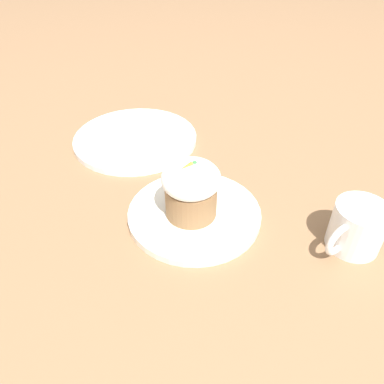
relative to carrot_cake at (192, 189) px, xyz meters
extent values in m
plane|color=#846042|center=(-0.01, 0.00, -0.07)|extent=(4.00, 4.00, 0.00)
cylinder|color=white|center=(-0.01, 0.00, -0.06)|extent=(0.23, 0.23, 0.01)
cylinder|color=olive|center=(0.00, 0.00, -0.02)|extent=(0.09, 0.09, 0.06)
ellipsoid|color=white|center=(0.00, 0.00, 0.02)|extent=(0.10, 0.10, 0.06)
cone|color=orange|center=(0.01, 0.00, 0.05)|extent=(0.02, 0.01, 0.01)
sphere|color=green|center=(0.00, 0.00, 0.05)|extent=(0.01, 0.01, 0.01)
cube|color=silver|center=(-0.06, -0.02, -0.05)|extent=(0.07, 0.03, 0.00)
ellipsoid|color=silver|center=(0.00, -0.01, -0.05)|extent=(0.06, 0.05, 0.01)
cylinder|color=white|center=(-0.17, 0.20, -0.03)|extent=(0.08, 0.08, 0.08)
torus|color=white|center=(-0.12, 0.20, -0.03)|extent=(0.06, 0.01, 0.06)
cylinder|color=white|center=(-0.05, -0.28, -0.06)|extent=(0.27, 0.27, 0.01)
camera|label=1|loc=(0.28, 0.38, 0.38)|focal=35.00mm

